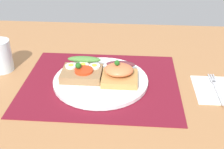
% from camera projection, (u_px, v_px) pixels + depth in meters
% --- Properties ---
extents(ground_plane, '(1.20, 0.90, 0.03)m').
position_uv_depth(ground_plane, '(101.00, 88.00, 0.78)').
color(ground_plane, '#A57044').
extents(placemat, '(0.41, 0.33, 0.00)m').
position_uv_depth(placemat, '(101.00, 83.00, 0.78)').
color(placemat, maroon).
rests_on(placemat, ground_plane).
extents(plate, '(0.25, 0.25, 0.01)m').
position_uv_depth(plate, '(101.00, 81.00, 0.77)').
color(plate, white).
rests_on(plate, placemat).
extents(sandwich_egg_tomato, '(0.11, 0.10, 0.04)m').
position_uv_depth(sandwich_egg_tomato, '(82.00, 71.00, 0.78)').
color(sandwich_egg_tomato, olive).
rests_on(sandwich_egg_tomato, plate).
extents(sandwich_salmon, '(0.09, 0.10, 0.06)m').
position_uv_depth(sandwich_salmon, '(119.00, 73.00, 0.76)').
color(sandwich_salmon, '#B68546').
rests_on(sandwich_salmon, plate).
extents(napkin, '(0.12, 0.13, 0.01)m').
position_uv_depth(napkin, '(218.00, 89.00, 0.75)').
color(napkin, white).
rests_on(napkin, ground_plane).
extents(fork, '(0.02, 0.14, 0.00)m').
position_uv_depth(fork, '(216.00, 87.00, 0.74)').
color(fork, '#B7B7BC').
rests_on(fork, napkin).
extents(drinking_glass, '(0.06, 0.06, 0.09)m').
position_uv_depth(drinking_glass, '(0.00, 56.00, 0.82)').
color(drinking_glass, silver).
rests_on(drinking_glass, ground_plane).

